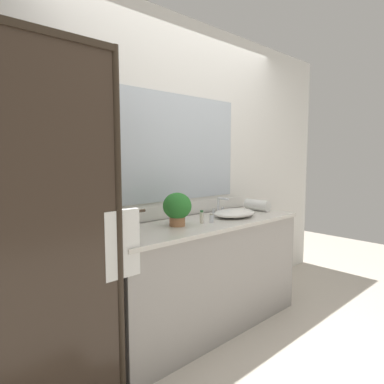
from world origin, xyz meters
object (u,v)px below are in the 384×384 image
Objects in this scene: faucet at (219,209)px; amenity_bottle_shampoo at (212,218)px; potted_plant at (177,207)px; rolled_towel_near_edge at (257,205)px; sink_basin at (234,213)px; amenity_bottle_body_wash at (202,217)px.

faucet reaches higher than amenity_bottle_shampoo.
potted_plant is at bearing 162.18° from amenity_bottle_shampoo.
potted_plant is 1.04m from rolled_towel_near_edge.
rolled_towel_near_edge is at bearing 8.51° from amenity_bottle_shampoo.
rolled_towel_near_edge reaches higher than sink_basin.
potted_plant is at bearing -167.63° from faucet.
rolled_towel_near_edge is (1.04, 0.02, -0.09)m from potted_plant.
rolled_towel_near_edge is (0.43, 0.07, 0.02)m from sink_basin.
amenity_bottle_body_wash is at bearing -179.38° from sink_basin.
amenity_bottle_body_wash is 0.41× the size of rolled_towel_near_edge.
potted_plant is at bearing -178.70° from rolled_towel_near_edge.
sink_basin is at bearing -90.00° from faucet.
faucet is at bearing 165.65° from rolled_towel_near_edge.
faucet is 0.44m from rolled_towel_near_edge.
amenity_bottle_shampoo is 0.77m from rolled_towel_near_edge.
potted_plant reaches higher than sink_basin.
sink_basin is 5.55× the size of amenity_bottle_shampoo.
potted_plant is 1.02× the size of rolled_towel_near_edge.
rolled_towel_near_edge reaches higher than amenity_bottle_shampoo.
amenity_bottle_shampoo is (-0.33, -0.22, -0.02)m from faucet.
rolled_towel_near_edge is at bearing 9.62° from sink_basin.
sink_basin is 3.98× the size of amenity_bottle_body_wash.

